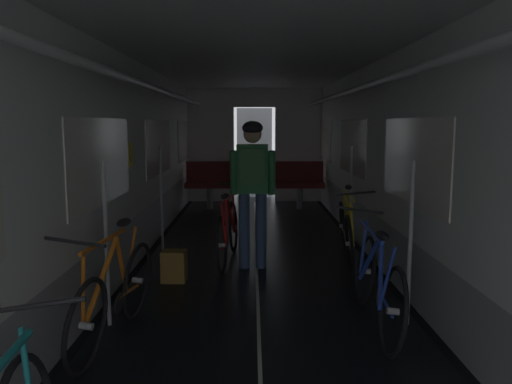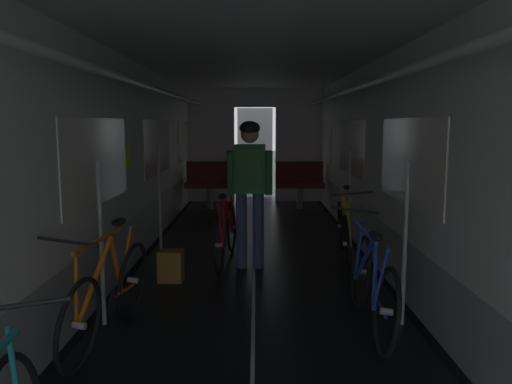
# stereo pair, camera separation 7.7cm
# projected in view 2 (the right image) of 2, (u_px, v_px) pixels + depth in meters

# --- Properties ---
(train_car_shell) EXTENTS (3.14, 12.34, 2.57)m
(train_car_shell) POSITION_uv_depth(u_px,v_px,m) (256.00, 124.00, 5.59)
(train_car_shell) COLOR black
(train_car_shell) RESTS_ON ground
(bench_seat_far_left) EXTENTS (0.98, 0.51, 0.95)m
(bench_seat_far_left) POSITION_uv_depth(u_px,v_px,m) (212.00, 180.00, 10.18)
(bench_seat_far_left) COLOR gray
(bench_seat_far_left) RESTS_ON ground
(bench_seat_far_right) EXTENTS (0.98, 0.51, 0.95)m
(bench_seat_far_right) POSITION_uv_depth(u_px,v_px,m) (301.00, 180.00, 10.17)
(bench_seat_far_right) COLOR gray
(bench_seat_far_right) RESTS_ON ground
(bicycle_yellow) EXTENTS (0.44, 1.69, 0.95)m
(bicycle_yellow) POSITION_uv_depth(u_px,v_px,m) (346.00, 230.00, 6.31)
(bicycle_yellow) COLOR black
(bicycle_yellow) RESTS_ON ground
(bicycle_orange) EXTENTS (0.49, 1.69, 0.95)m
(bicycle_orange) POSITION_uv_depth(u_px,v_px,m) (111.00, 293.00, 3.97)
(bicycle_orange) COLOR black
(bicycle_orange) RESTS_ON ground
(bicycle_blue) EXTENTS (0.44, 1.69, 0.95)m
(bicycle_blue) POSITION_uv_depth(u_px,v_px,m) (374.00, 284.00, 4.20)
(bicycle_blue) COLOR black
(bicycle_blue) RESTS_ON ground
(person_cyclist_aisle) EXTENTS (0.54, 0.40, 1.73)m
(person_cyclist_aisle) POSITION_uv_depth(u_px,v_px,m) (251.00, 178.00, 5.88)
(person_cyclist_aisle) COLOR #384C75
(person_cyclist_aisle) RESTS_ON ground
(bicycle_red_in_aisle) EXTENTS (0.44, 1.69, 0.94)m
(bicycle_red_in_aisle) POSITION_uv_depth(u_px,v_px,m) (227.00, 232.00, 6.23)
(bicycle_red_in_aisle) COLOR black
(bicycle_red_in_aisle) RESTS_ON ground
(backpack_on_floor) EXTENTS (0.27, 0.21, 0.34)m
(backpack_on_floor) POSITION_uv_depth(u_px,v_px,m) (173.00, 266.00, 5.50)
(backpack_on_floor) COLOR olive
(backpack_on_floor) RESTS_ON ground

